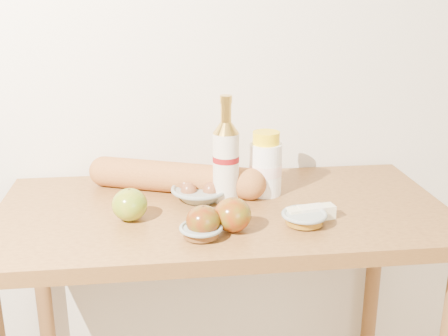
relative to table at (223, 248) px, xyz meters
The scene contains 12 objects.
back_wall 0.62m from the table, 90.00° to the left, with size 3.50×0.02×2.60m, color silver.
table is the anchor object (origin of this frame).
bourbon_bottle 0.25m from the table, 72.23° to the left, with size 0.08×0.08×0.29m.
cream_bottle 0.26m from the table, 32.74° to the left, with size 0.11×0.11×0.18m.
egg_bowl 0.17m from the table, 131.20° to the left, with size 0.17×0.17×0.06m.
baguette 0.24m from the table, 133.16° to the left, with size 0.52×0.27×0.09m.
apple_yellowgreen 0.30m from the table, 166.89° to the right, with size 0.12×0.12×0.08m.
apple_redgreen_front 0.25m from the table, 111.25° to the right, with size 0.09×0.09×0.08m.
apple_redgreen_right 0.22m from the table, 87.56° to the right, with size 0.10×0.10×0.08m.
sugar_bowl 0.24m from the table, 111.85° to the right, with size 0.13×0.13×0.03m.
syrup_bowl 0.27m from the table, 36.52° to the right, with size 0.15×0.15×0.03m.
butter_stick 0.28m from the table, 27.44° to the right, with size 0.13×0.06×0.04m.
Camera 1 is at (-0.16, -0.20, 1.48)m, focal length 45.00 mm.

